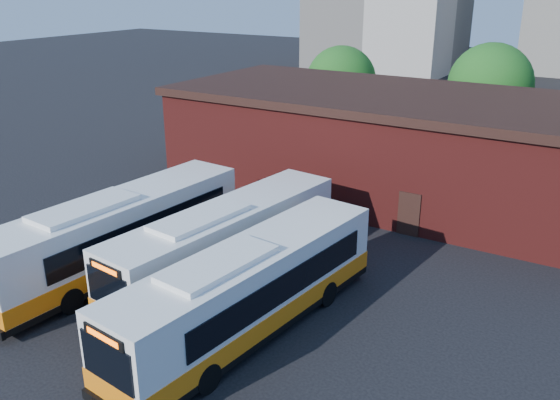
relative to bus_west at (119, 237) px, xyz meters
The scene contains 8 objects.
ground 7.81m from the bus_west, 22.96° to the right, with size 220.00×220.00×0.00m, color black.
bus_west is the anchor object (origin of this frame).
bus_midwest 5.12m from the bus_west, 22.74° to the left, with size 4.16×13.51×3.63m.
bus_mideast 8.14m from the bus_west, ahead, with size 4.20×13.69×3.68m.
transit_worker 9.72m from the bus_west, 27.93° to the right, with size 0.70×0.46×1.91m, color #121435.
depot_building 18.48m from the bus_west, 67.60° to the left, with size 28.60×12.60×6.40m.
tree_west 29.33m from the bus_west, 95.87° to the left, with size 6.00×6.00×7.65m.
tree_mid 32.48m from the bus_west, 73.79° to the left, with size 6.56×6.56×8.36m.
Camera 1 is at (12.51, -14.40, 12.91)m, focal length 38.00 mm.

